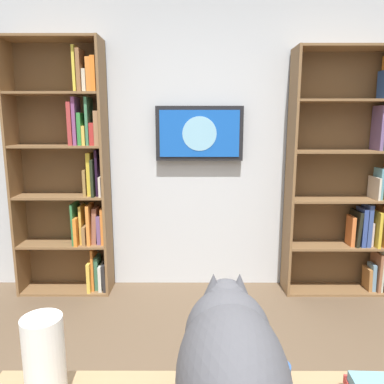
{
  "coord_description": "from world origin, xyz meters",
  "views": [
    {
      "loc": [
        0.07,
        1.12,
        1.51
      ],
      "look_at": [
        0.07,
        -1.07,
        1.1
      ],
      "focal_mm": 34.38,
      "sensor_mm": 36.0,
      "label": 1
    }
  ],
  "objects_px": {
    "wall_mounted_tv": "(199,134)",
    "coffee_mug": "(276,380)",
    "bookshelf_left": "(351,179)",
    "bookshelf_right": "(72,172)",
    "cat": "(230,365)",
    "paper_towel_roll": "(44,358)"
  },
  "relations": [
    {
      "from": "bookshelf_right",
      "to": "bookshelf_left",
      "type": "bearing_deg",
      "value": -179.94
    },
    {
      "from": "bookshelf_left",
      "to": "bookshelf_right",
      "type": "xyz_separation_m",
      "value": [
        2.44,
        0.0,
        0.06
      ]
    },
    {
      "from": "bookshelf_left",
      "to": "cat",
      "type": "height_order",
      "value": "bookshelf_left"
    },
    {
      "from": "bookshelf_right",
      "to": "paper_towel_roll",
      "type": "relative_size",
      "value": 9.15
    },
    {
      "from": "cat",
      "to": "coffee_mug",
      "type": "distance_m",
      "value": 0.22
    },
    {
      "from": "paper_towel_roll",
      "to": "bookshelf_right",
      "type": "bearing_deg",
      "value": -74.18
    },
    {
      "from": "wall_mounted_tv",
      "to": "cat",
      "type": "relative_size",
      "value": 1.23
    },
    {
      "from": "bookshelf_left",
      "to": "bookshelf_right",
      "type": "distance_m",
      "value": 2.44
    },
    {
      "from": "cat",
      "to": "wall_mounted_tv",
      "type": "bearing_deg",
      "value": -89.24
    },
    {
      "from": "wall_mounted_tv",
      "to": "bookshelf_left",
      "type": "bearing_deg",
      "value": 176.52
    },
    {
      "from": "bookshelf_left",
      "to": "cat",
      "type": "distance_m",
      "value": 2.72
    },
    {
      "from": "wall_mounted_tv",
      "to": "cat",
      "type": "height_order",
      "value": "wall_mounted_tv"
    },
    {
      "from": "cat",
      "to": "paper_towel_roll",
      "type": "relative_size",
      "value": 2.59
    },
    {
      "from": "bookshelf_left",
      "to": "coffee_mug",
      "type": "bearing_deg",
      "value": 63.1
    },
    {
      "from": "wall_mounted_tv",
      "to": "coffee_mug",
      "type": "distance_m",
      "value": 2.44
    },
    {
      "from": "bookshelf_right",
      "to": "wall_mounted_tv",
      "type": "height_order",
      "value": "bookshelf_right"
    },
    {
      "from": "bookshelf_right",
      "to": "coffee_mug",
      "type": "bearing_deg",
      "value": 119.44
    },
    {
      "from": "wall_mounted_tv",
      "to": "paper_towel_roll",
      "type": "bearing_deg",
      "value": 78.89
    },
    {
      "from": "bookshelf_left",
      "to": "cat",
      "type": "xyz_separation_m",
      "value": [
        1.3,
        2.39,
        -0.1
      ]
    },
    {
      "from": "bookshelf_right",
      "to": "cat",
      "type": "relative_size",
      "value": 3.53
    },
    {
      "from": "coffee_mug",
      "to": "bookshelf_left",
      "type": "bearing_deg",
      "value": -116.9
    },
    {
      "from": "bookshelf_left",
      "to": "wall_mounted_tv",
      "type": "distance_m",
      "value": 1.39
    }
  ]
}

